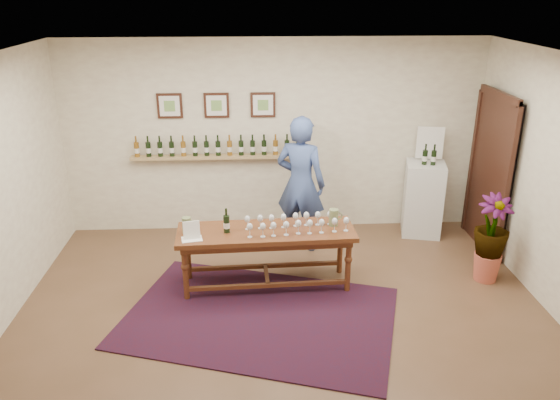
{
  "coord_description": "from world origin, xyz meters",
  "views": [
    {
      "loc": [
        -0.32,
        -5.14,
        3.45
      ],
      "look_at": [
        0.0,
        0.8,
        1.1
      ],
      "focal_mm": 35.0,
      "sensor_mm": 36.0,
      "label": 1
    }
  ],
  "objects_px": {
    "potted_plant": "(491,239)",
    "person": "(301,184)",
    "tasting_table": "(266,239)",
    "display_pedestal": "(423,199)"
  },
  "relations": [
    {
      "from": "display_pedestal",
      "to": "tasting_table",
      "type": "bearing_deg",
      "value": -148.81
    },
    {
      "from": "display_pedestal",
      "to": "person",
      "type": "xyz_separation_m",
      "value": [
        -1.83,
        -0.37,
        0.4
      ]
    },
    {
      "from": "potted_plant",
      "to": "person",
      "type": "xyz_separation_m",
      "value": [
        -2.24,
        1.06,
        0.37
      ]
    },
    {
      "from": "tasting_table",
      "to": "potted_plant",
      "type": "xyz_separation_m",
      "value": [
        2.74,
        -0.01,
        -0.07
      ]
    },
    {
      "from": "tasting_table",
      "to": "display_pedestal",
      "type": "distance_m",
      "value": 2.73
    },
    {
      "from": "tasting_table",
      "to": "display_pedestal",
      "type": "xyz_separation_m",
      "value": [
        2.33,
        1.41,
        -0.09
      ]
    },
    {
      "from": "tasting_table",
      "to": "display_pedestal",
      "type": "relative_size",
      "value": 1.98
    },
    {
      "from": "display_pedestal",
      "to": "person",
      "type": "relative_size",
      "value": 0.57
    },
    {
      "from": "potted_plant",
      "to": "person",
      "type": "relative_size",
      "value": 0.52
    },
    {
      "from": "tasting_table",
      "to": "person",
      "type": "distance_m",
      "value": 1.2
    }
  ]
}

